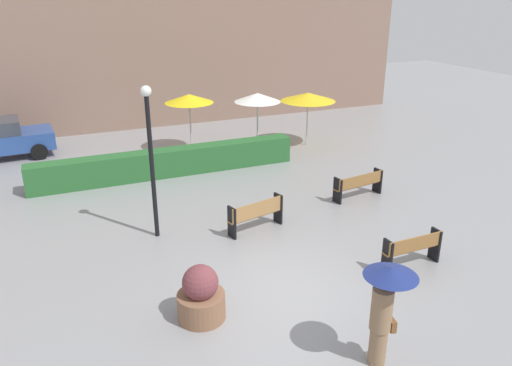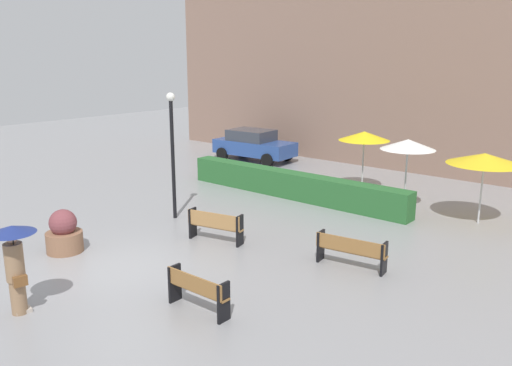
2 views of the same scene
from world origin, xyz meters
name	(u,v)px [view 1 (image 1 of 2)]	position (x,y,z in m)	size (l,w,h in m)	color
ground_plane	(288,289)	(0.00, 0.00, 0.00)	(60.00, 60.00, 0.00)	gray
bench_far_right	(359,184)	(4.49, 3.88, 0.49)	(1.87, 0.62, 0.82)	olive
bench_mid_center	(257,213)	(0.50, 3.01, 0.53)	(1.74, 0.72, 0.90)	#9E7242
bench_near_right	(413,248)	(3.22, -0.29, 0.51)	(1.59, 0.37, 0.85)	olive
pedestrian_with_umbrella	(385,303)	(0.44, -2.77, 1.27)	(0.95, 0.95, 1.97)	#8C6B4C
planter_pot	(201,296)	(-2.13, -0.23, 0.52)	(0.99, 0.99, 1.21)	brown
lamp_post	(150,148)	(-2.15, 3.80, 2.53)	(0.28, 0.28, 4.15)	black
patio_umbrella_yellow	(189,99)	(0.90, 10.91, 2.23)	(1.98, 1.98, 2.41)	silver
patio_umbrella_white	(258,98)	(3.33, 9.52, 2.34)	(1.86, 1.86, 2.52)	silver
patio_umbrella_yellow_far	(308,97)	(5.78, 9.79, 2.12)	(2.33, 2.33, 2.30)	silver
hedge_strip	(168,163)	(-0.71, 8.40, 0.49)	(9.61, 0.70, 0.98)	#28602D
building_facade	(138,27)	(0.00, 16.00, 4.73)	(28.00, 1.20, 9.47)	#846656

